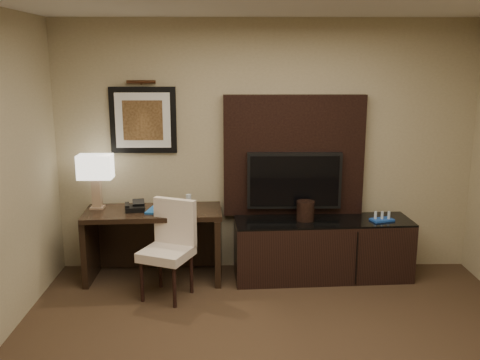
{
  "coord_description": "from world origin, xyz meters",
  "views": [
    {
      "loc": [
        -0.36,
        -3.19,
        2.28
      ],
      "look_at": [
        -0.28,
        1.8,
        1.15
      ],
      "focal_mm": 40.0,
      "sensor_mm": 36.0,
      "label": 1
    }
  ],
  "objects_px": {
    "tv": "(294,181)",
    "minibar_tray": "(382,217)",
    "desk_phone": "(135,206)",
    "table_lamp": "(96,182)",
    "desk": "(155,245)",
    "water_bottle": "(189,202)",
    "ice_bucket": "(305,211)",
    "desk_chair": "(166,253)",
    "credenza": "(322,249)"
  },
  "relations": [
    {
      "from": "tv",
      "to": "minibar_tray",
      "type": "bearing_deg",
      "value": -13.44
    },
    {
      "from": "desk_phone",
      "to": "table_lamp",
      "type": "bearing_deg",
      "value": 155.65
    },
    {
      "from": "desk",
      "to": "water_bottle",
      "type": "distance_m",
      "value": 0.59
    },
    {
      "from": "tv",
      "to": "ice_bucket",
      "type": "bearing_deg",
      "value": -61.12
    },
    {
      "from": "water_bottle",
      "to": "minibar_tray",
      "type": "relative_size",
      "value": 0.71
    },
    {
      "from": "desk",
      "to": "desk_phone",
      "type": "relative_size",
      "value": 7.17
    },
    {
      "from": "desk",
      "to": "desk_chair",
      "type": "height_order",
      "value": "desk_chair"
    },
    {
      "from": "table_lamp",
      "to": "desk_phone",
      "type": "distance_m",
      "value": 0.48
    },
    {
      "from": "credenza",
      "to": "ice_bucket",
      "type": "bearing_deg",
      "value": 175.38
    },
    {
      "from": "table_lamp",
      "to": "desk",
      "type": "bearing_deg",
      "value": -8.14
    },
    {
      "from": "ice_bucket",
      "to": "table_lamp",
      "type": "bearing_deg",
      "value": 177.86
    },
    {
      "from": "desk",
      "to": "credenza",
      "type": "distance_m",
      "value": 1.77
    },
    {
      "from": "water_bottle",
      "to": "minibar_tray",
      "type": "xyz_separation_m",
      "value": [
        2.01,
        -0.04,
        -0.16
      ]
    },
    {
      "from": "desk",
      "to": "desk_chair",
      "type": "xyz_separation_m",
      "value": [
        0.18,
        -0.46,
        0.08
      ]
    },
    {
      "from": "desk",
      "to": "desk_phone",
      "type": "distance_m",
      "value": 0.46
    },
    {
      "from": "water_bottle",
      "to": "desk",
      "type": "bearing_deg",
      "value": -177.35
    },
    {
      "from": "minibar_tray",
      "to": "desk",
      "type": "bearing_deg",
      "value": 179.39
    },
    {
      "from": "desk",
      "to": "desk_phone",
      "type": "height_order",
      "value": "desk_phone"
    },
    {
      "from": "desk_chair",
      "to": "table_lamp",
      "type": "height_order",
      "value": "table_lamp"
    },
    {
      "from": "desk",
      "to": "tv",
      "type": "bearing_deg",
      "value": 3.61
    },
    {
      "from": "minibar_tray",
      "to": "tv",
      "type": "bearing_deg",
      "value": 166.56
    },
    {
      "from": "tv",
      "to": "water_bottle",
      "type": "height_order",
      "value": "tv"
    },
    {
      "from": "desk_chair",
      "to": "water_bottle",
      "type": "xyz_separation_m",
      "value": [
        0.19,
        0.48,
        0.38
      ]
    },
    {
      "from": "credenza",
      "to": "water_bottle",
      "type": "xyz_separation_m",
      "value": [
        -1.4,
        0.02,
        0.52
      ]
    },
    {
      "from": "credenza",
      "to": "desk_phone",
      "type": "height_order",
      "value": "desk_phone"
    },
    {
      "from": "desk_chair",
      "to": "ice_bucket",
      "type": "xyz_separation_m",
      "value": [
        1.4,
        0.47,
        0.28
      ]
    },
    {
      "from": "desk",
      "to": "ice_bucket",
      "type": "distance_m",
      "value": 1.62
    },
    {
      "from": "desk_phone",
      "to": "tv",
      "type": "bearing_deg",
      "value": -3.73
    },
    {
      "from": "tv",
      "to": "table_lamp",
      "type": "height_order",
      "value": "table_lamp"
    },
    {
      "from": "credenza",
      "to": "minibar_tray",
      "type": "xyz_separation_m",
      "value": [
        0.61,
        -0.03,
        0.36
      ]
    },
    {
      "from": "desk",
      "to": "ice_bucket",
      "type": "bearing_deg",
      "value": -3.58
    },
    {
      "from": "desk_phone",
      "to": "ice_bucket",
      "type": "bearing_deg",
      "value": -10.16
    },
    {
      "from": "minibar_tray",
      "to": "water_bottle",
      "type": "bearing_deg",
      "value": 178.8
    },
    {
      "from": "table_lamp",
      "to": "water_bottle",
      "type": "xyz_separation_m",
      "value": [
        0.96,
        -0.07,
        -0.2
      ]
    },
    {
      "from": "desk",
      "to": "minibar_tray",
      "type": "bearing_deg",
      "value": -4.32
    },
    {
      "from": "table_lamp",
      "to": "water_bottle",
      "type": "distance_m",
      "value": 0.99
    },
    {
      "from": "desk",
      "to": "water_bottle",
      "type": "xyz_separation_m",
      "value": [
        0.37,
        0.02,
        0.46
      ]
    },
    {
      "from": "tv",
      "to": "desk_chair",
      "type": "bearing_deg",
      "value": -153.29
    },
    {
      "from": "tv",
      "to": "table_lamp",
      "type": "xyz_separation_m",
      "value": [
        -2.07,
        -0.11,
        0.02
      ]
    },
    {
      "from": "tv",
      "to": "desk_chair",
      "type": "distance_m",
      "value": 1.56
    },
    {
      "from": "desk_chair",
      "to": "desk_phone",
      "type": "relative_size",
      "value": 4.68
    },
    {
      "from": "minibar_tray",
      "to": "ice_bucket",
      "type": "bearing_deg",
      "value": 177.93
    },
    {
      "from": "water_bottle",
      "to": "ice_bucket",
      "type": "bearing_deg",
      "value": -0.63
    },
    {
      "from": "water_bottle",
      "to": "ice_bucket",
      "type": "height_order",
      "value": "water_bottle"
    },
    {
      "from": "tv",
      "to": "water_bottle",
      "type": "xyz_separation_m",
      "value": [
        -1.11,
        -0.17,
        -0.19
      ]
    },
    {
      "from": "desk",
      "to": "table_lamp",
      "type": "height_order",
      "value": "table_lamp"
    },
    {
      "from": "desk",
      "to": "desk_chair",
      "type": "bearing_deg",
      "value": -72.34
    },
    {
      "from": "credenza",
      "to": "water_bottle",
      "type": "height_order",
      "value": "water_bottle"
    },
    {
      "from": "minibar_tray",
      "to": "credenza",
      "type": "bearing_deg",
      "value": 177.62
    },
    {
      "from": "credenza",
      "to": "table_lamp",
      "type": "bearing_deg",
      "value": 174.39
    }
  ]
}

